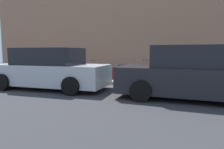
{
  "coord_description": "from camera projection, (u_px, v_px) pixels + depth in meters",
  "views": [
    {
      "loc": [
        -4.16,
        8.39,
        1.47
      ],
      "look_at": [
        -1.25,
        0.6,
        0.53
      ],
      "focal_mm": 32.4,
      "sensor_mm": 36.0,
      "label": 1
    }
  ],
  "objects": [
    {
      "name": "ground_plane",
      "position": [
        91.0,
        83.0,
        9.42
      ],
      "size": [
        40.0,
        40.0,
        0.0
      ],
      "primitive_type": "plane",
      "color": "#333335"
    },
    {
      "name": "sidewalk_curb",
      "position": [
        111.0,
        76.0,
        11.74
      ],
      "size": [
        18.0,
        5.0,
        0.14
      ],
      "primitive_type": "cube",
      "color": "#9E9B93",
      "rests_on": "ground_plane"
    },
    {
      "name": "suitcase_silver_0",
      "position": [
        171.0,
        74.0,
        8.9
      ],
      "size": [
        0.43,
        0.27,
        1.01
      ],
      "color": "#9EA0A8",
      "rests_on": "sidewalk_curb"
    },
    {
      "name": "suitcase_olive_1",
      "position": [
        158.0,
        74.0,
        9.03
      ],
      "size": [
        0.44,
        0.23,
        0.99
      ],
      "color": "#59601E",
      "rests_on": "sidewalk_curb"
    },
    {
      "name": "suitcase_black_2",
      "position": [
        146.0,
        74.0,
        9.25
      ],
      "size": [
        0.49,
        0.23,
        0.98
      ],
      "color": "black",
      "rests_on": "sidewalk_curb"
    },
    {
      "name": "suitcase_teal_3",
      "position": [
        133.0,
        73.0,
        9.36
      ],
      "size": [
        0.41,
        0.21,
        0.98
      ],
      "color": "#0F606B",
      "rests_on": "sidewalk_curb"
    },
    {
      "name": "suitcase_navy_4",
      "position": [
        123.0,
        72.0,
        9.62
      ],
      "size": [
        0.46,
        0.23,
        0.75
      ],
      "color": "navy",
      "rests_on": "sidewalk_curb"
    },
    {
      "name": "suitcase_maroon_5",
      "position": [
        113.0,
        73.0,
        9.84
      ],
      "size": [
        0.36,
        0.26,
        0.77
      ],
      "color": "maroon",
      "rests_on": "sidewalk_curb"
    },
    {
      "name": "suitcase_red_6",
      "position": [
        103.0,
        73.0,
        10.0
      ],
      "size": [
        0.46,
        0.29,
        0.65
      ],
      "color": "red",
      "rests_on": "sidewalk_curb"
    },
    {
      "name": "suitcase_silver_7",
      "position": [
        93.0,
        72.0,
        10.2
      ],
      "size": [
        0.44,
        0.25,
        0.92
      ],
      "color": "#9EA0A8",
      "rests_on": "sidewalk_curb"
    },
    {
      "name": "suitcase_olive_8",
      "position": [
        84.0,
        73.0,
        10.42
      ],
      "size": [
        0.42,
        0.26,
        0.76
      ],
      "color": "#59601E",
      "rests_on": "sidewalk_curb"
    },
    {
      "name": "suitcase_black_9",
      "position": [
        74.0,
        70.0,
        10.49
      ],
      "size": [
        0.44,
        0.21,
        0.96
      ],
      "color": "black",
      "rests_on": "sidewalk_curb"
    },
    {
      "name": "fire_hydrant",
      "position": [
        60.0,
        69.0,
        10.82
      ],
      "size": [
        0.39,
        0.21,
        0.78
      ],
      "color": "red",
      "rests_on": "sidewalk_curb"
    },
    {
      "name": "bollard_post",
      "position": [
        49.0,
        70.0,
        10.91
      ],
      "size": [
        0.16,
        0.16,
        0.71
      ],
      "primitive_type": "cylinder",
      "color": "brown",
      "rests_on": "sidewalk_curb"
    },
    {
      "name": "parking_meter",
      "position": [
        193.0,
        63.0,
        8.71
      ],
      "size": [
        0.12,
        0.09,
        1.27
      ],
      "color": "slate",
      "rests_on": "sidewalk_curb"
    },
    {
      "name": "parked_car_charcoal_0",
      "position": [
        192.0,
        74.0,
        6.21
      ],
      "size": [
        4.55,
        1.97,
        1.66
      ],
      "color": "black",
      "rests_on": "ground_plane"
    },
    {
      "name": "parked_car_silver_1",
      "position": [
        49.0,
        70.0,
        8.06
      ],
      "size": [
        4.8,
        2.24,
        1.62
      ],
      "color": "#B2B5BA",
      "rests_on": "ground_plane"
    }
  ]
}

